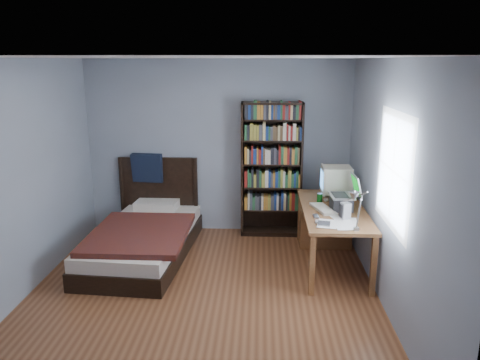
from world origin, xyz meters
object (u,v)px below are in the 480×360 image
Objects in this scene: soda_can at (320,198)px; bookshelf at (271,170)px; desk_lamp at (355,200)px; crt_monitor at (336,180)px; bed at (145,235)px; keyboard at (323,209)px; speaker at (345,211)px; laptop at (343,200)px; desk at (327,219)px.

bookshelf reaches higher than soda_can.
desk_lamp is 0.28× the size of bookshelf.
bed is (-2.47, -0.22, -0.72)m from crt_monitor.
speaker reaches higher than keyboard.
speaker is at bearing -13.79° from bed.
crt_monitor is at bearing -36.29° from bookshelf.
bed is at bearing 174.08° from laptop.
crt_monitor reaches higher than soda_can.
laptop is 0.23× the size of bookshelf.
crt_monitor is 0.96× the size of keyboard.
soda_can is (-0.17, 1.28, -0.37)m from desk_lamp.
speaker is (-0.03, -0.35, -0.02)m from laptop.
desk is 0.95m from speaker.
desk_lamp reaches higher than speaker.
desk_lamp is at bearing -70.32° from bookshelf.
desk is at bearing 6.08° from bed.
bed is at bearing -175.01° from crt_monitor.
soda_can is 1.04m from bookshelf.
desk_lamp reaches higher than laptop.
keyboard is 0.28m from soda_can.
desk_lamp is (0.02, -1.56, 0.74)m from desk.
bed reaches higher than laptop.
laptop is at bearing -78.53° from desk.
desk is at bearing 62.70° from soda_can.
laptop is at bearing -52.03° from bookshelf.
bookshelf is (-0.73, 0.56, 0.54)m from desk.
speaker is (0.08, -0.86, 0.40)m from desk.
laptop is 0.35m from soda_can.
speaker is 0.10× the size of bookshelf.
laptop is at bearing -5.92° from bed.
soda_can is 2.31m from bed.
keyboard is (-0.24, -0.04, -0.10)m from laptop.
desk_lamp is 0.24× the size of bed.
speaker is 1.64m from bookshelf.
laptop is at bearing 85.65° from desk_lamp.
soda_can reaches higher than keyboard.
keyboard is at bearing -87.74° from soda_can.
bed is (-2.50, 0.26, -0.60)m from laptop.
soda_can is (-0.01, 0.28, 0.05)m from keyboard.
keyboard is (-0.13, -0.56, 0.33)m from desk.
bookshelf reaches higher than crt_monitor.
laptop is 0.97× the size of keyboard.
desk_lamp is at bearing -89.09° from desk.
bookshelf is at bearing 127.97° from laptop.
bed is at bearing -153.89° from bookshelf.
desk is 0.49m from soda_can.
speaker is 0.08× the size of bed.
bed is (-2.39, -0.25, -0.17)m from desk.
keyboard is at bearing -7.57° from bed.
soda_can is at bearing 75.58° from keyboard.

